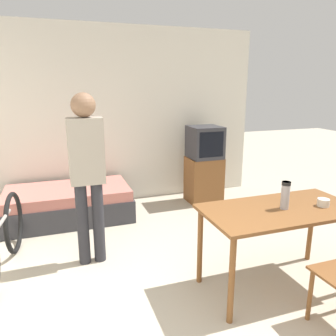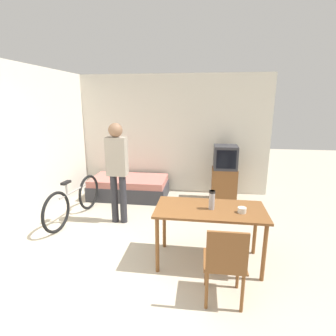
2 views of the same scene
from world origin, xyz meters
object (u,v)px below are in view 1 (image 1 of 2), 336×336
object	(u,v)px
person_standing	(87,167)
thermos_flask	(285,194)
tv	(204,164)
mate_bowl	(323,203)
bicycle	(2,242)
daybed	(68,204)
dining_table	(280,218)

from	to	relation	value
person_standing	thermos_flask	xyz separation A→B (m)	(1.58, -1.03, -0.13)
tv	mate_bowl	xyz separation A→B (m)	(0.03, -2.41, 0.20)
tv	bicycle	bearing A→B (deg)	-154.53
tv	mate_bowl	size ratio (longest dim) A/B	11.56
daybed	person_standing	size ratio (longest dim) A/B	0.96
daybed	mate_bowl	distance (m)	3.23
dining_table	person_standing	world-z (taller)	person_standing
dining_table	tv	bearing A→B (deg)	81.43
mate_bowl	thermos_flask	bearing A→B (deg)	170.26
person_standing	daybed	bearing A→B (deg)	98.12
daybed	dining_table	xyz separation A→B (m)	(1.75, -2.27, 0.46)
tv	thermos_flask	distance (m)	2.39
dining_table	daybed	bearing A→B (deg)	127.50
daybed	dining_table	bearing A→B (deg)	-52.50
person_standing	thermos_flask	size ratio (longest dim) A/B	7.16
tv	bicycle	xyz separation A→B (m)	(-2.77, -1.32, -0.25)
bicycle	person_standing	distance (m)	1.09
bicycle	mate_bowl	size ratio (longest dim) A/B	16.09
daybed	bicycle	distance (m)	1.43
dining_table	bicycle	world-z (taller)	dining_table
tv	bicycle	distance (m)	3.07
bicycle	thermos_flask	world-z (taller)	thermos_flask
daybed	tv	size ratio (longest dim) A/B	1.40
dining_table	bicycle	xyz separation A→B (m)	(-2.41, 1.02, -0.33)
dining_table	bicycle	distance (m)	2.64
bicycle	thermos_flask	size ratio (longest dim) A/B	6.84
daybed	tv	distance (m)	2.13
tv	dining_table	bearing A→B (deg)	-98.57
tv	dining_table	size ratio (longest dim) A/B	0.86
person_standing	bicycle	bearing A→B (deg)	179.56
thermos_flask	dining_table	bearing A→B (deg)	130.89
thermos_flask	mate_bowl	xyz separation A→B (m)	(0.37, -0.06, -0.10)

